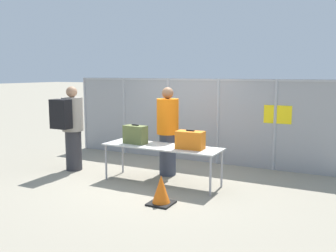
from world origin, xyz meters
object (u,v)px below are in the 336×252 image
Objects in this scene: inspection_table at (162,148)px; traveler_hooded at (71,125)px; suitcase_orange at (190,140)px; utility_trailer at (271,134)px; security_worker_near at (168,130)px; traffic_cone at (161,191)px; suitcase_olive at (135,135)px.

inspection_table is 2.26m from traveler_hooded.
suitcase_orange is 4.39m from utility_trailer.
security_worker_near reaches higher than inspection_table.
inspection_table is 4.80× the size of traffic_cone.
utility_trailer is (1.18, 4.32, -0.27)m from inspection_table.
suitcase_orange is 1.26m from traffic_cone.
traveler_hooded reaches higher than suitcase_orange.
utility_trailer reaches higher than traffic_cone.
suitcase_olive is 4.73m from utility_trailer.
traffic_cone is at bearing -62.46° from inspection_table.
traveler_hooded is (-2.84, -0.06, 0.11)m from suitcase_orange.
suitcase_olive reaches higher than traffic_cone.
suitcase_orange reaches higher than traffic_cone.
utility_trailer is (1.37, 3.72, -0.54)m from security_worker_near.
security_worker_near is at bearing 142.41° from suitcase_orange.
traffic_cone is at bearing 114.28° from security_worker_near.
utility_trailer is (1.77, 4.35, -0.50)m from suitcase_olive.
traveler_hooded reaches higher than utility_trailer.
security_worker_near is at bearing 106.98° from inspection_table.
suitcase_orange is (1.19, 0.02, -0.02)m from suitcase_olive.
security_worker_near is (-0.79, 0.61, 0.05)m from suitcase_orange.
suitcase_olive is 1.19m from suitcase_orange.
suitcase_orange is at bearing 87.12° from traffic_cone.
traffic_cone is at bearing -92.88° from suitcase_orange.
suitcase_olive is 0.26× the size of traveler_hooded.
utility_trailer is 8.12× the size of traffic_cone.
traveler_hooded is at bearing -178.34° from inspection_table.
inspection_table is at bearing 107.34° from security_worker_near.
inspection_table is 0.59× the size of utility_trailer.
utility_trailer is (0.58, 4.33, -0.49)m from suitcase_orange.
security_worker_near is (2.05, 0.66, -0.06)m from traveler_hooded.
traffic_cone is (0.55, -1.06, -0.47)m from inspection_table.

